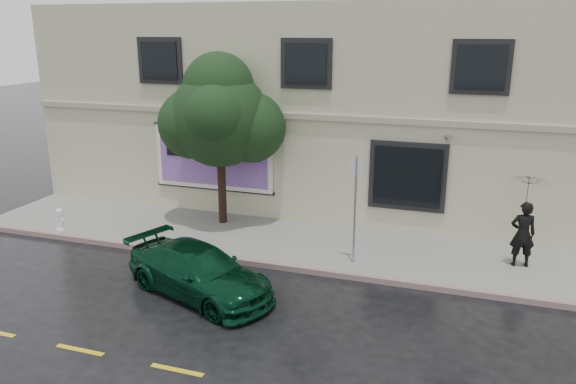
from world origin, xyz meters
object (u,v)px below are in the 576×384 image
(pedestrian, at_px, (523,234))
(fire_hydrant, at_px, (60,220))
(car, at_px, (199,272))
(street_tree, at_px, (220,118))

(pedestrian, distance_m, fire_hydrant, 13.53)
(car, distance_m, fire_hydrant, 6.40)
(pedestrian, bearing_deg, street_tree, -14.20)
(car, distance_m, pedestrian, 8.44)
(car, bearing_deg, street_tree, 39.58)
(car, height_order, fire_hydrant, car)
(car, height_order, street_tree, street_tree)
(fire_hydrant, bearing_deg, street_tree, 38.28)
(pedestrian, bearing_deg, car, 18.00)
(pedestrian, xyz_separation_m, fire_hydrant, (-13.43, -1.62, -0.54))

